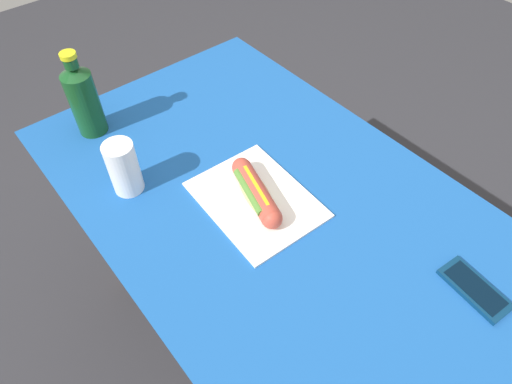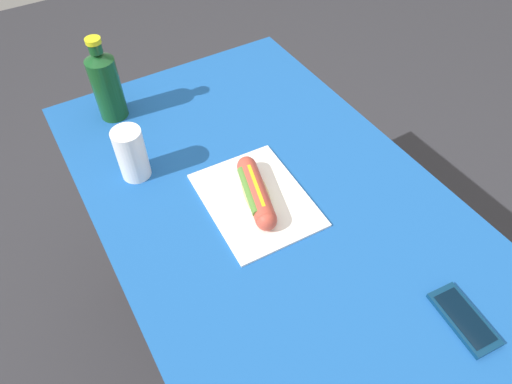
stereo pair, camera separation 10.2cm
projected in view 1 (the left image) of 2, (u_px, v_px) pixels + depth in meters
The scene contains 7 objects.
ground_plane at pixel (266, 332), 1.62m from camera, with size 6.00×6.00×0.00m, color #2D2D33.
dining_table at pixel (270, 233), 1.16m from camera, with size 1.24×0.76×0.75m.
paper_wrapper at pixel (256, 200), 1.04m from camera, with size 0.29×0.23×0.01m, color white.
hot_dog at pixel (256, 192), 1.02m from camera, with size 0.21×0.10×0.05m.
cell_phone at pixel (475, 289), 0.89m from camera, with size 0.15×0.08×0.01m.
soda_bottle at pixel (84, 99), 1.13m from camera, with size 0.08×0.08×0.23m.
drinking_cup at pixel (124, 168), 1.02m from camera, with size 0.07×0.07×0.14m, color white.
Camera 1 is at (-0.50, 0.46, 1.55)m, focal length 31.34 mm.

